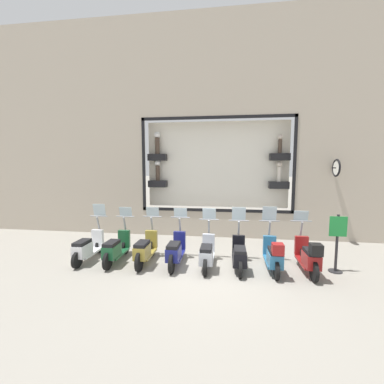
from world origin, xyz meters
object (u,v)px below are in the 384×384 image
at_px(scooter_green_6, 116,249).
at_px(scooter_black_2, 239,255).
at_px(shop_sign_post, 337,241).
at_px(scooter_red_0, 309,256).
at_px(scooter_silver_3, 207,253).
at_px(scooter_teal_1, 273,255).
at_px(scooter_navy_4, 176,251).
at_px(scooter_olive_5, 145,249).
at_px(scooter_white_7, 87,247).

bearing_deg(scooter_green_6, scooter_black_2, -90.03).
height_order(scooter_green_6, shop_sign_post, shop_sign_post).
distance_m(scooter_red_0, shop_sign_post, 0.91).
bearing_deg(shop_sign_post, scooter_silver_3, 92.83).
bearing_deg(scooter_red_0, scooter_black_2, 88.29).
distance_m(scooter_black_2, shop_sign_post, 2.67).
relative_size(scooter_teal_1, scooter_green_6, 1.00).
bearing_deg(scooter_black_2, shop_sign_post, -86.20).
relative_size(scooter_silver_3, scooter_navy_4, 0.99).
xyz_separation_m(scooter_olive_5, scooter_white_7, (-0.00, 1.84, -0.02)).
bearing_deg(scooter_silver_3, scooter_teal_1, -91.83).
xyz_separation_m(scooter_navy_4, scooter_green_6, (-0.00, 1.84, -0.01)).
bearing_deg(scooter_black_2, scooter_white_7, 89.98).
distance_m(scooter_olive_5, scooter_green_6, 0.92).
relative_size(scooter_red_0, scooter_black_2, 1.01).
distance_m(scooter_red_0, scooter_silver_3, 2.76).
xyz_separation_m(scooter_black_2, scooter_navy_4, (0.01, 1.84, 0.03)).
xyz_separation_m(scooter_teal_1, shop_sign_post, (0.23, -1.71, 0.39)).
xyz_separation_m(scooter_silver_3, scooter_navy_4, (0.01, 0.92, 0.03)).
bearing_deg(scooter_olive_5, scooter_silver_3, -90.20).
relative_size(scooter_navy_4, scooter_olive_5, 1.00).
bearing_deg(scooter_red_0, scooter_navy_4, 89.06).
height_order(scooter_red_0, scooter_green_6, scooter_red_0).
bearing_deg(scooter_white_7, scooter_silver_3, -90.04).
relative_size(scooter_red_0, scooter_silver_3, 1.01).
bearing_deg(scooter_navy_4, scooter_red_0, -90.94).
bearing_deg(scooter_green_6, shop_sign_post, -88.43).
distance_m(scooter_olive_5, shop_sign_post, 5.40).
distance_m(scooter_navy_4, scooter_white_7, 2.75).
relative_size(scooter_red_0, scooter_olive_5, 1.00).
xyz_separation_m(scooter_red_0, scooter_teal_1, (-0.00, 0.92, -0.01)).
distance_m(scooter_red_0, scooter_white_7, 6.43).
bearing_deg(scooter_silver_3, scooter_olive_5, 89.80).
bearing_deg(scooter_olive_5, scooter_teal_1, -91.01).
xyz_separation_m(scooter_teal_1, scooter_white_7, (0.06, 5.51, -0.05)).
relative_size(scooter_silver_3, shop_sign_post, 1.12).
bearing_deg(scooter_olive_5, scooter_navy_4, -90.01).
height_order(scooter_red_0, scooter_navy_4, scooter_red_0).
xyz_separation_m(scooter_black_2, scooter_white_7, (0.00, 4.59, 0.01)).
distance_m(scooter_teal_1, scooter_silver_3, 1.84).
height_order(scooter_navy_4, scooter_olive_5, scooter_olive_5).
xyz_separation_m(scooter_green_6, scooter_white_7, (0.00, 0.92, -0.01)).
relative_size(scooter_black_2, scooter_navy_4, 0.99).
bearing_deg(scooter_silver_3, scooter_green_6, 89.95).
bearing_deg(scooter_black_2, scooter_teal_1, -93.69).
bearing_deg(scooter_teal_1, shop_sign_post, -82.21).
relative_size(scooter_green_6, shop_sign_post, 1.12).
bearing_deg(scooter_olive_5, scooter_white_7, 90.12).
xyz_separation_m(scooter_black_2, scooter_olive_5, (0.01, 2.75, 0.03)).
bearing_deg(scooter_olive_5, scooter_red_0, -90.76).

